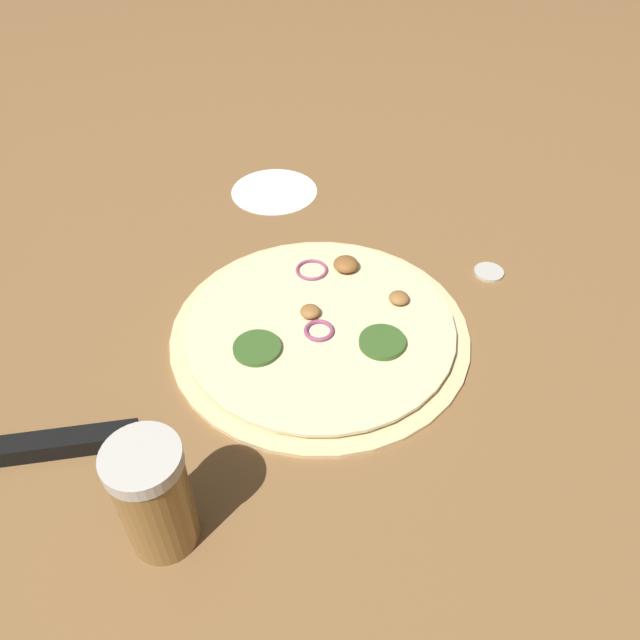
{
  "coord_description": "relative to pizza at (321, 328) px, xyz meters",
  "views": [
    {
      "loc": [
        0.04,
        -0.45,
        0.45
      ],
      "look_at": [
        0.0,
        0.0,
        0.02
      ],
      "focal_mm": 35.0,
      "sensor_mm": 36.0,
      "label": 1
    }
  ],
  "objects": [
    {
      "name": "flour_patch",
      "position": [
        -0.09,
        0.26,
        -0.01
      ],
      "size": [
        0.11,
        0.11,
        0.0
      ],
      "color": "white",
      "rests_on": "ground_plane"
    },
    {
      "name": "knife",
      "position": [
        -0.24,
        -0.17,
        0.0
      ],
      "size": [
        0.32,
        0.1,
        0.02
      ],
      "rotation": [
        0.0,
        0.0,
        3.39
      ],
      "color": "silver",
      "rests_on": "ground_plane"
    },
    {
      "name": "pizza",
      "position": [
        0.0,
        0.0,
        0.0
      ],
      "size": [
        0.3,
        0.3,
        0.03
      ],
      "color": "beige",
      "rests_on": "ground_plane"
    },
    {
      "name": "ground_plane",
      "position": [
        -0.0,
        -0.0,
        -0.01
      ],
      "size": [
        3.0,
        3.0,
        0.0
      ],
      "primitive_type": "plane",
      "color": "brown"
    },
    {
      "name": "spice_jar",
      "position": [
        -0.1,
        -0.23,
        0.05
      ],
      "size": [
        0.06,
        0.06,
        0.1
      ],
      "color": "olive",
      "rests_on": "ground_plane"
    },
    {
      "name": "loose_cap",
      "position": [
        0.18,
        0.11,
        -0.0
      ],
      "size": [
        0.03,
        0.03,
        0.01
      ],
      "color": "beige",
      "rests_on": "ground_plane"
    }
  ]
}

